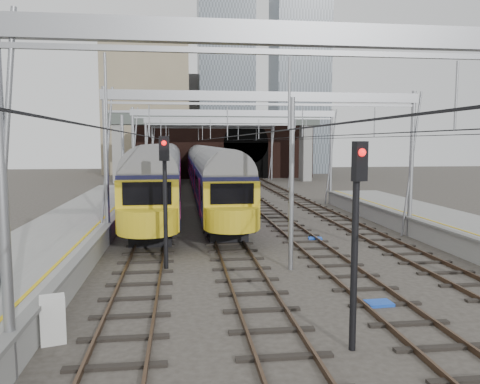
{
  "coord_description": "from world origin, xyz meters",
  "views": [
    {
      "loc": [
        -4.43,
        -16.4,
        5.21
      ],
      "look_at": [
        -1.1,
        9.89,
        2.4
      ],
      "focal_mm": 35.0,
      "sensor_mm": 36.0,
      "label": 1
    }
  ],
  "objects": [
    {
      "name": "overbridge",
      "position": [
        0.0,
        46.0,
        7.27
      ],
      "size": [
        28.0,
        3.0,
        9.25
      ],
      "color": "gray",
      "rests_on": "ground"
    },
    {
      "name": "signal_near_left",
      "position": [
        -5.09,
        2.76,
        3.39
      ],
      "size": [
        0.42,
        0.49,
        5.47
      ],
      "rotation": [
        0.0,
        0.0,
        -0.26
      ],
      "color": "black",
      "rests_on": "ground"
    },
    {
      "name": "train_second",
      "position": [
        -6.0,
        31.65,
        2.62
      ],
      "size": [
        3.03,
        52.44,
        5.13
      ],
      "color": "black",
      "rests_on": "ground"
    },
    {
      "name": "overhead_line",
      "position": [
        0.0,
        21.49,
        6.57
      ],
      "size": [
        16.8,
        80.0,
        8.0
      ],
      "color": "gray",
      "rests_on": "ground"
    },
    {
      "name": "equip_cover_c",
      "position": [
        2.74,
        7.79,
        0.04
      ],
      "size": [
        0.81,
        0.64,
        0.09
      ],
      "primitive_type": "cube",
      "rotation": [
        0.0,
        0.0,
        -0.19
      ],
      "color": "blue",
      "rests_on": "ground"
    },
    {
      "name": "city_skyline",
      "position": [
        2.73,
        70.48,
        17.09
      ],
      "size": [
        37.5,
        27.5,
        60.0
      ],
      "color": "tan",
      "rests_on": "ground"
    },
    {
      "name": "relay_cabinet",
      "position": [
        -7.8,
        -4.13,
        0.62
      ],
      "size": [
        0.74,
        0.66,
        1.24
      ],
      "primitive_type": "cube",
      "rotation": [
        0.0,
        0.0,
        0.27
      ],
      "color": "silver",
      "rests_on": "ground"
    },
    {
      "name": "tracks",
      "position": [
        0.0,
        15.0,
        0.02
      ],
      "size": [
        14.4,
        80.0,
        0.22
      ],
      "color": "#4C3828",
      "rests_on": "ground"
    },
    {
      "name": "train_main",
      "position": [
        -2.0,
        38.82,
        2.52
      ],
      "size": [
        2.85,
        65.96,
        4.89
      ],
      "color": "black",
      "rests_on": "ground"
    },
    {
      "name": "signal_near_centre",
      "position": [
        -0.2,
        -5.6,
        3.27
      ],
      "size": [
        0.41,
        0.48,
        5.24
      ],
      "rotation": [
        0.0,
        0.0,
        0.4
      ],
      "color": "black",
      "rests_on": "ground"
    },
    {
      "name": "retaining_wall",
      "position": [
        1.4,
        51.93,
        4.33
      ],
      "size": [
        28.0,
        2.75,
        9.0
      ],
      "color": "black",
      "rests_on": "ground"
    },
    {
      "name": "equip_cover_b",
      "position": [
        -0.27,
        12.14,
        0.05
      ],
      "size": [
        1.0,
        0.86,
        0.1
      ],
      "primitive_type": "cube",
      "rotation": [
        0.0,
        0.0,
        -0.38
      ],
      "color": "blue",
      "rests_on": "ground"
    },
    {
      "name": "platform_left",
      "position": [
        -10.18,
        2.5,
        0.55
      ],
      "size": [
        4.32,
        55.0,
        1.12
      ],
      "color": "gray",
      "rests_on": "ground"
    },
    {
      "name": "ground",
      "position": [
        0.0,
        0.0,
        0.0
      ],
      "size": [
        160.0,
        160.0,
        0.0
      ],
      "primitive_type": "plane",
      "color": "#38332D",
      "rests_on": "ground"
    },
    {
      "name": "equip_cover_a",
      "position": [
        1.85,
        -2.48,
        0.05
      ],
      "size": [
        0.86,
        0.63,
        0.1
      ],
      "primitive_type": "cube",
      "rotation": [
        0.0,
        0.0,
        0.05
      ],
      "color": "blue",
      "rests_on": "ground"
    }
  ]
}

